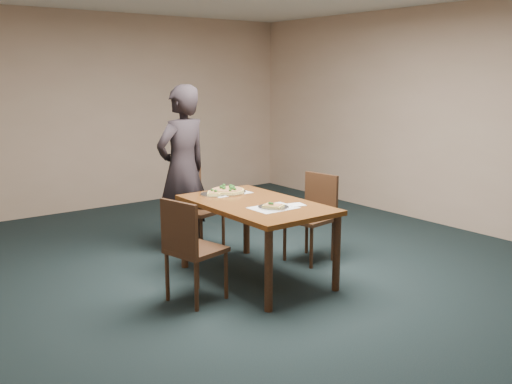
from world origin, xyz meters
TOP-DOWN VIEW (x-y plane):
  - ground at (0.00, 0.00)m, footprint 8.00×8.00m
  - room_shell at (0.00, 0.00)m, footprint 8.00×8.00m
  - dining_table at (-0.16, 0.23)m, footprint 0.90×1.50m
  - chair_far at (-0.13, 1.40)m, footprint 0.52×0.52m
  - chair_left at (-0.97, 0.10)m, footprint 0.50×0.50m
  - chair_right at (0.68, 0.33)m, footprint 0.48×0.48m
  - diner at (-0.25, 1.44)m, footprint 0.74×0.56m
  - placemat_main at (-0.12, 0.76)m, footprint 0.42×0.32m
  - placemat_near at (-0.17, -0.05)m, footprint 0.40×0.30m
  - pizza_pan at (-0.12, 0.76)m, footprint 0.37×0.37m
  - slice_plate_near at (-0.17, -0.05)m, footprint 0.28×0.28m
  - slice_plate_far at (-0.29, 0.76)m, footprint 0.28×0.28m
  - napkin at (0.07, -0.09)m, footprint 0.16×0.16m

SIDE VIEW (x-z plane):
  - ground at x=0.00m, z-range 0.00..0.00m
  - chair_far at x=-0.13m, z-range 0.06..0.97m
  - chair_left at x=-0.97m, z-range 0.06..0.97m
  - chair_right at x=0.68m, z-range 0.06..0.97m
  - dining_table at x=-0.16m, z-range 0.28..1.03m
  - placemat_main at x=-0.12m, z-range 0.75..0.75m
  - placemat_near at x=-0.17m, z-range 0.75..0.75m
  - napkin at x=0.07m, z-range 0.75..0.76m
  - slice_plate_far at x=-0.29m, z-range 0.73..0.79m
  - slice_plate_near at x=-0.17m, z-range 0.74..0.79m
  - pizza_pan at x=-0.12m, z-range 0.74..0.81m
  - diner at x=-0.25m, z-range 0.00..1.83m
  - room_shell at x=0.00m, z-range -2.26..5.74m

